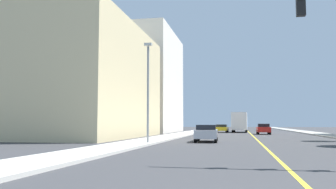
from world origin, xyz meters
The scene contains 11 objects.
ground centered at (0.00, 42.00, 0.00)m, with size 192.00×192.00×0.00m, color #38383A.
sidewalk_left centered at (-9.02, 42.00, 0.07)m, with size 2.91×168.00×0.15m, color beige.
sidewalk_right centered at (9.02, 42.00, 0.07)m, with size 2.91×168.00×0.15m, color #9E9B93.
lane_marking_center centered at (0.00, 42.00, 0.00)m, with size 0.16×144.00×0.01m, color yellow.
building_left_near centered at (-18.14, 30.73, 6.00)m, with size 12.02×21.26×12.01m, color beige.
building_left_far centered at (-20.88, 52.45, 8.41)m, with size 17.50×18.07×16.82m, color silver.
street_lamp centered at (-8.06, 19.68, 4.20)m, with size 0.56×0.28×7.26m.
car_silver centered at (-4.23, 24.10, 0.75)m, with size 1.97×4.60×1.39m.
car_yellow centered at (-4.42, 53.08, 0.70)m, with size 2.12×4.42×1.31m.
car_red centered at (1.65, 44.73, 0.75)m, with size 1.75×4.07×1.45m.
delivery_truck centered at (-1.50, 54.33, 1.72)m, with size 2.69×8.27×3.25m.
Camera 1 is at (-1.57, -4.78, 1.53)m, focal length 37.25 mm.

